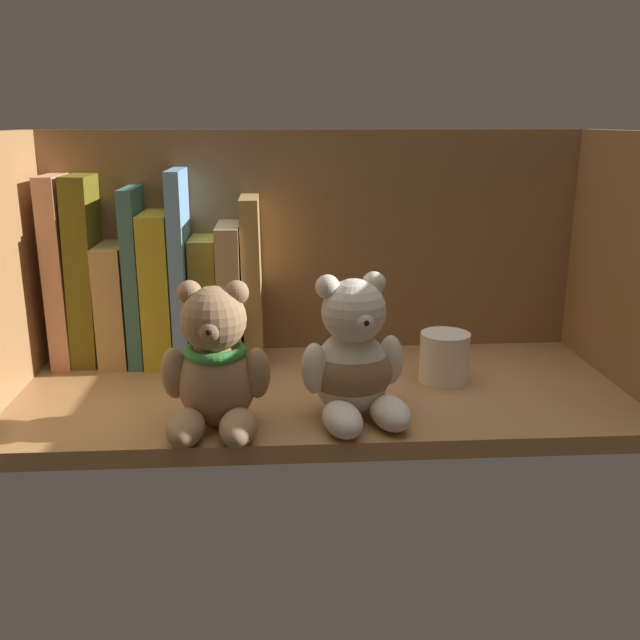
{
  "coord_description": "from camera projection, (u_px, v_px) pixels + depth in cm",
  "views": [
    {
      "loc": [
        -5.15,
        -77.5,
        32.5
      ],
      "look_at": [
        -0.2,
        0.0,
        10.27
      ],
      "focal_mm": 39.49,
      "sensor_mm": 36.0,
      "label": 1
    }
  ],
  "objects": [
    {
      "name": "pillar_candle",
      "position": [
        444.0,
        357.0,
        0.84
      ],
      "size": [
        5.94,
        5.94,
        6.02
      ],
      "primitive_type": "cylinder",
      "color": "silver",
      "rests_on": "shelf_board"
    },
    {
      "name": "book_4",
      "position": [
        162.0,
        285.0,
        0.92
      ],
      "size": [
        3.53,
        13.39,
        19.35
      ],
      "primitive_type": "cube",
      "color": "gold",
      "rests_on": "shelf_board"
    },
    {
      "name": "book_6",
      "position": [
        206.0,
        297.0,
        0.92
      ],
      "size": [
        3.28,
        10.41,
        16.07
      ],
      "primitive_type": "cube",
      "color": "olive",
      "rests_on": "shelf_board"
    },
    {
      "name": "book_2",
      "position": [
        118.0,
        301.0,
        0.92
      ],
      "size": [
        3.48,
        12.31,
        15.37
      ],
      "primitive_type": "cube",
      "color": "#AE874C",
      "rests_on": "shelf_board"
    },
    {
      "name": "shelf_side_panel_right",
      "position": [
        630.0,
        270.0,
        0.82
      ],
      "size": [
        1.6,
        32.75,
        31.25
      ],
      "primitive_type": "cube",
      "color": "#9E7042",
      "rests_on": "ground"
    },
    {
      "name": "book_8",
      "position": [
        253.0,
        277.0,
        0.92
      ],
      "size": [
        2.57,
        12.73,
        21.25
      ],
      "primitive_type": "cube",
      "rotation": [
        0.0,
        -0.01,
        0.0
      ],
      "color": "#A67F44",
      "rests_on": "shelf_board"
    },
    {
      "name": "teddy_bear_larger",
      "position": [
        215.0,
        367.0,
        0.7
      ],
      "size": [
        11.18,
        11.38,
        15.3
      ],
      "color": "#93704C",
      "rests_on": "shelf_board"
    },
    {
      "name": "book_5",
      "position": [
        183.0,
        265.0,
        0.91
      ],
      "size": [
        1.77,
        14.31,
        24.64
      ],
      "primitive_type": "cube",
      "color": "#6999C5",
      "rests_on": "shelf_board"
    },
    {
      "name": "shelf_board",
      "position": [
        322.0,
        395.0,
        0.83
      ],
      "size": [
        70.14,
        30.35,
        2.0
      ],
      "primitive_type": "cube",
      "color": "#9E7042",
      "rests_on": "ground"
    },
    {
      "name": "book_7",
      "position": [
        231.0,
        290.0,
        0.92
      ],
      "size": [
        2.85,
        14.28,
        17.86
      ],
      "primitive_type": "cube",
      "color": "tan",
      "rests_on": "shelf_board"
    },
    {
      "name": "book_1",
      "position": [
        88.0,
        269.0,
        0.9
      ],
      "size": [
        3.66,
        10.45,
        24.01
      ],
      "primitive_type": "cube",
      "rotation": [
        0.0,
        0.02,
        0.0
      ],
      "color": "brown",
      "rests_on": "shelf_board"
    },
    {
      "name": "book_3",
      "position": [
        139.0,
        274.0,
        0.91
      ],
      "size": [
        1.8,
        12.22,
        22.44
      ],
      "primitive_type": "cube",
      "rotation": [
        0.0,
        -0.0,
        0.0
      ],
      "color": "#37635D",
      "rests_on": "shelf_board"
    },
    {
      "name": "book_0",
      "position": [
        64.0,
        269.0,
        0.9
      ],
      "size": [
        2.41,
        10.82,
        23.96
      ],
      "primitive_type": "cube",
      "color": "tan",
      "rests_on": "shelf_board"
    },
    {
      "name": "teddy_bear_smaller",
      "position": [
        353.0,
        363.0,
        0.73
      ],
      "size": [
        11.86,
        12.48,
        15.5
      ],
      "color": "beige",
      "rests_on": "shelf_board"
    },
    {
      "name": "shelf_back_panel",
      "position": [
        314.0,
        250.0,
        0.94
      ],
      "size": [
        72.54,
        1.2,
        31.25
      ],
      "primitive_type": "cube",
      "color": "brown",
      "rests_on": "ground"
    }
  ]
}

